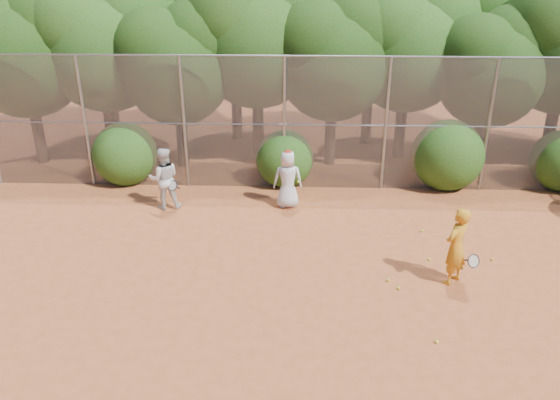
{
  "coord_description": "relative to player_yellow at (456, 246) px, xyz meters",
  "views": [
    {
      "loc": [
        -0.55,
        -9.7,
        6.53
      ],
      "look_at": [
        -1.0,
        2.5,
        1.1
      ],
      "focal_mm": 35.0,
      "sensor_mm": 36.0,
      "label": 1
    }
  ],
  "objects": [
    {
      "name": "ball_2",
      "position": [
        -0.79,
        -2.13,
        -0.85
      ],
      "size": [
        0.07,
        0.07,
        0.07
      ],
      "primitive_type": "sphere",
      "color": "#C3D126",
      "rests_on": "ground"
    },
    {
      "name": "tree_5",
      "position": [
        0.22,
        8.37,
        3.16
      ],
      "size": [
        4.51,
        3.92,
        6.17
      ],
      "color": "black",
      "rests_on": "ground"
    },
    {
      "name": "tree_0",
      "position": [
        -12.28,
        7.36,
        3.05
      ],
      "size": [
        4.38,
        3.81,
        6.0
      ],
      "color": "black",
      "rests_on": "ground"
    },
    {
      "name": "ball_0",
      "position": [
        -1.38,
        -0.05,
        -0.85
      ],
      "size": [
        0.07,
        0.07,
        0.07
      ],
      "primitive_type": "sphere",
      "color": "#C3D126",
      "rests_on": "ground"
    },
    {
      "name": "tree_12",
      "position": [
        3.73,
        10.57,
        3.63
      ],
      "size": [
        5.02,
        4.37,
        6.88
      ],
      "color": "black",
      "rests_on": "ground"
    },
    {
      "name": "player_teen",
      "position": [
        -3.69,
        3.87,
        -0.04
      ],
      "size": [
        0.86,
        0.59,
        1.7
      ],
      "rotation": [
        0.0,
        0.0,
        3.22
      ],
      "color": "silver",
      "rests_on": "ground"
    },
    {
      "name": "player_white",
      "position": [
        -7.15,
        3.67,
        -0.0
      ],
      "size": [
        0.99,
        0.87,
        1.77
      ],
      "rotation": [
        0.0,
        0.0,
        3.37
      ],
      "color": "silver",
      "rests_on": "ground"
    },
    {
      "name": "bush_1",
      "position": [
        -3.84,
        5.63,
        0.01
      ],
      "size": [
        1.8,
        1.8,
        1.8
      ],
      "primitive_type": "sphere",
      "color": "#1E4310",
      "rests_on": "ground"
    },
    {
      "name": "player_yellow",
      "position": [
        0.0,
        0.0,
        0.0
      ],
      "size": [
        0.9,
        0.76,
        1.78
      ],
      "rotation": [
        0.0,
        0.0,
        3.91
      ],
      "color": "orange",
      "rests_on": "ground"
    },
    {
      "name": "tree_9",
      "position": [
        -10.78,
        10.17,
        3.45
      ],
      "size": [
        4.83,
        4.2,
        6.62
      ],
      "color": "black",
      "rests_on": "ground"
    },
    {
      "name": "tree_2",
      "position": [
        -7.29,
        7.16,
        2.7
      ],
      "size": [
        3.99,
        3.47,
        5.47
      ],
      "color": "black",
      "rests_on": "ground"
    },
    {
      "name": "bush_2",
      "position": [
        1.16,
        5.63,
        0.21
      ],
      "size": [
        2.2,
        2.2,
        2.2
      ],
      "primitive_type": "sphere",
      "color": "#1E4310",
      "rests_on": "ground"
    },
    {
      "name": "bush_0",
      "position": [
        -8.84,
        5.63,
        0.11
      ],
      "size": [
        2.0,
        2.0,
        2.0
      ],
      "primitive_type": "sphere",
      "color": "#1E4310",
      "rests_on": "ground"
    },
    {
      "name": "ground",
      "position": [
        -2.84,
        -0.67,
        -0.89
      ],
      "size": [
        80.0,
        80.0,
        0.0
      ],
      "primitive_type": "plane",
      "color": "#9A4922",
      "rests_on": "ground"
    },
    {
      "name": "tree_4",
      "position": [
        -2.28,
        7.56,
        2.87
      ],
      "size": [
        4.19,
        3.64,
        5.73
      ],
      "color": "black",
      "rests_on": "ground"
    },
    {
      "name": "fence_back",
      "position": [
        -2.96,
        5.33,
        1.17
      ],
      "size": [
        20.05,
        0.09,
        4.03
      ],
      "color": "gray",
      "rests_on": "ground"
    },
    {
      "name": "tree_6",
      "position": [
        2.71,
        7.36,
        2.58
      ],
      "size": [
        3.86,
        3.36,
        5.29
      ],
      "color": "black",
      "rests_on": "ground"
    },
    {
      "name": "ball_1",
      "position": [
        1.2,
        0.96,
        -0.85
      ],
      "size": [
        0.07,
        0.07,
        0.07
      ],
      "primitive_type": "sphere",
      "color": "#C3D126",
      "rests_on": "ground"
    },
    {
      "name": "tree_10",
      "position": [
        -5.77,
        10.37,
        3.74
      ],
      "size": [
        5.15,
        4.48,
        7.06
      ],
      "color": "black",
      "rests_on": "ground"
    },
    {
      "name": "tree_1",
      "position": [
        -9.78,
        7.87,
        3.28
      ],
      "size": [
        4.64,
        4.03,
        6.35
      ],
      "color": "black",
      "rests_on": "ground"
    },
    {
      "name": "tree_11",
      "position": [
        -0.78,
        9.97,
        3.28
      ],
      "size": [
        4.64,
        4.03,
        6.35
      ],
      "color": "black",
      "rests_on": "ground"
    },
    {
      "name": "tree_3",
      "position": [
        -4.78,
        8.17,
        3.51
      ],
      "size": [
        4.89,
        4.26,
        6.7
      ],
      "color": "black",
      "rests_on": "ground"
    },
    {
      "name": "ball_3",
      "position": [
        -0.28,
        0.92,
        -0.85
      ],
      "size": [
        0.07,
        0.07,
        0.07
      ],
      "primitive_type": "sphere",
      "color": "#C3D126",
      "rests_on": "ground"
    },
    {
      "name": "ball_4",
      "position": [
        -1.2,
        -0.35,
        -0.85
      ],
      "size": [
        0.07,
        0.07,
        0.07
      ],
      "primitive_type": "sphere",
      "color": "#C3D126",
      "rests_on": "ground"
    },
    {
      "name": "ball_5",
      "position": [
        -0.16,
        2.38,
        -0.85
      ],
      "size": [
        0.07,
        0.07,
        0.07
      ],
      "primitive_type": "sphere",
      "color": "#C3D126",
      "rests_on": "ground"
    }
  ]
}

